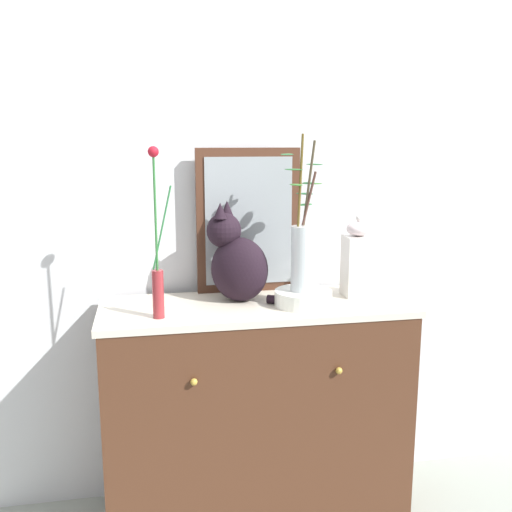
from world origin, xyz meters
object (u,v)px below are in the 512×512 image
object	(u,v)px
sideboard	(256,414)
mirror_leaning	(248,221)
vase_glass_clear	(304,252)
jar_lidded_porcelain	(357,260)
cat_sitting	(237,261)
vase_slim_green	(157,268)
bowl_porcelain	(303,298)

from	to	relation	value
sideboard	mirror_leaning	world-z (taller)	mirror_leaning
sideboard	vase_glass_clear	bearing A→B (deg)	-16.85
mirror_leaning	vase_glass_clear	distance (m)	0.30
mirror_leaning	jar_lidded_porcelain	distance (m)	0.45
mirror_leaning	cat_sitting	size ratio (longest dim) A/B	1.35
vase_slim_green	jar_lidded_porcelain	distance (m)	0.78
cat_sitting	vase_slim_green	xyz separation A→B (m)	(-0.29, -0.16, 0.02)
bowl_porcelain	jar_lidded_porcelain	world-z (taller)	jar_lidded_porcelain
sideboard	bowl_porcelain	xyz separation A→B (m)	(0.17, -0.05, 0.47)
mirror_leaning	vase_glass_clear	bearing A→B (deg)	-56.37
sideboard	vase_slim_green	xyz separation A→B (m)	(-0.36, -0.11, 0.61)
mirror_leaning	jar_lidded_porcelain	bearing A→B (deg)	-20.40
mirror_leaning	vase_glass_clear	xyz separation A→B (m)	(0.16, -0.24, -0.09)
bowl_porcelain	vase_glass_clear	size ratio (longest dim) A/B	0.37
cat_sitting	bowl_porcelain	xyz separation A→B (m)	(0.23, -0.11, -0.13)
vase_slim_green	vase_glass_clear	size ratio (longest dim) A/B	1.03
cat_sitting	vase_glass_clear	size ratio (longest dim) A/B	0.74
cat_sitting	vase_glass_clear	bearing A→B (deg)	-24.82
vase_slim_green	bowl_porcelain	world-z (taller)	vase_slim_green
cat_sitting	vase_slim_green	size ratio (longest dim) A/B	0.73
sideboard	cat_sitting	distance (m)	0.60
vase_glass_clear	bowl_porcelain	bearing A→B (deg)	-94.70
bowl_porcelain	mirror_leaning	bearing A→B (deg)	123.28
bowl_porcelain	cat_sitting	bearing A→B (deg)	154.56
vase_slim_green	vase_glass_clear	world-z (taller)	vase_glass_clear
sideboard	bowl_porcelain	distance (m)	0.50
mirror_leaning	jar_lidded_porcelain	world-z (taller)	mirror_leaning
mirror_leaning	bowl_porcelain	xyz separation A→B (m)	(0.16, -0.24, -0.25)
vase_slim_green	sideboard	bearing A→B (deg)	16.49
cat_sitting	vase_glass_clear	xyz separation A→B (m)	(0.23, -0.11, 0.04)
vase_slim_green	jar_lidded_porcelain	world-z (taller)	vase_slim_green
mirror_leaning	jar_lidded_porcelain	xyz separation A→B (m)	(0.40, -0.15, -0.14)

